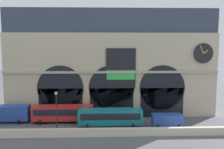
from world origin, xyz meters
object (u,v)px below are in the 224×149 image
at_px(bus_midwest, 63,113).
at_px(bus_center, 110,117).
at_px(street_lamp_quayside, 56,108).
at_px(van_mideast, 167,120).
at_px(box_truck_west, 9,113).

height_order(bus_midwest, bus_center, same).
bearing_deg(street_lamp_quayside, bus_center, 22.92).
bearing_deg(van_mideast, bus_midwest, 170.73).
bearing_deg(box_truck_west, van_mideast, -6.86).
bearing_deg(van_mideast, bus_center, 178.75).
distance_m(box_truck_west, van_mideast, 28.54).
bearing_deg(bus_center, bus_midwest, 161.94).
bearing_deg(bus_center, van_mideast, -1.25).
distance_m(bus_midwest, bus_center, 9.02).
relative_size(bus_midwest, bus_center, 1.00).
xyz_separation_m(box_truck_west, street_lamp_quayside, (9.97, -6.78, 2.71)).
xyz_separation_m(box_truck_west, bus_midwest, (9.87, -0.40, 0.08)).
relative_size(bus_center, street_lamp_quayside, 1.59).
xyz_separation_m(bus_center, van_mideast, (9.88, -0.22, -0.54)).
bearing_deg(van_mideast, box_truck_west, 173.14).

